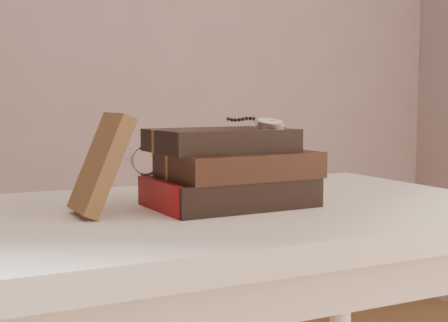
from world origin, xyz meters
name	(u,v)px	position (x,y,z in m)	size (l,w,h in m)	color
table	(213,261)	(0.00, 0.35, 0.66)	(1.00, 0.60, 0.75)	silver
book_stack	(230,170)	(0.03, 0.34, 0.81)	(0.27, 0.19, 0.13)	black
journal	(101,164)	(-0.19, 0.35, 0.83)	(0.02, 0.10, 0.16)	#422D19
pocket_watch	(268,123)	(0.10, 0.34, 0.89)	(0.06, 0.16, 0.02)	silver
eyeglasses	(158,160)	(-0.07, 0.43, 0.82)	(0.11, 0.13, 0.05)	silver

